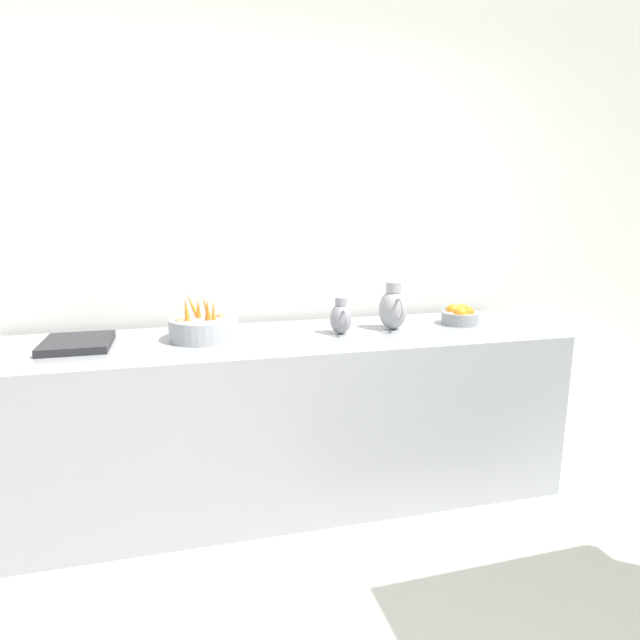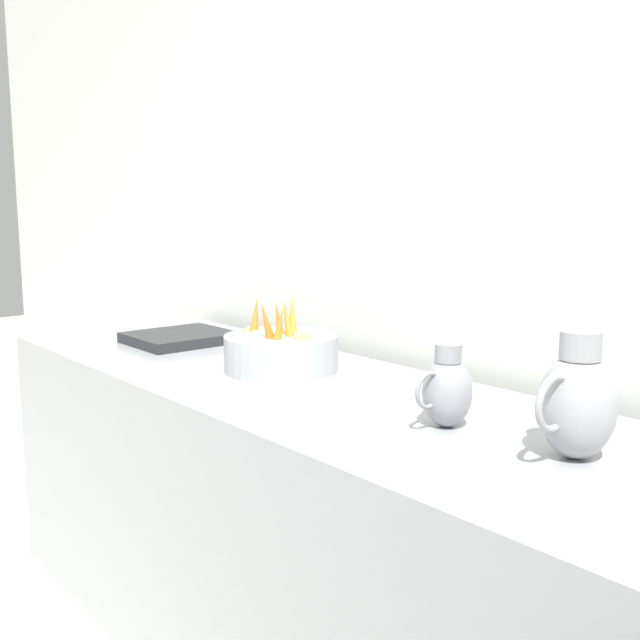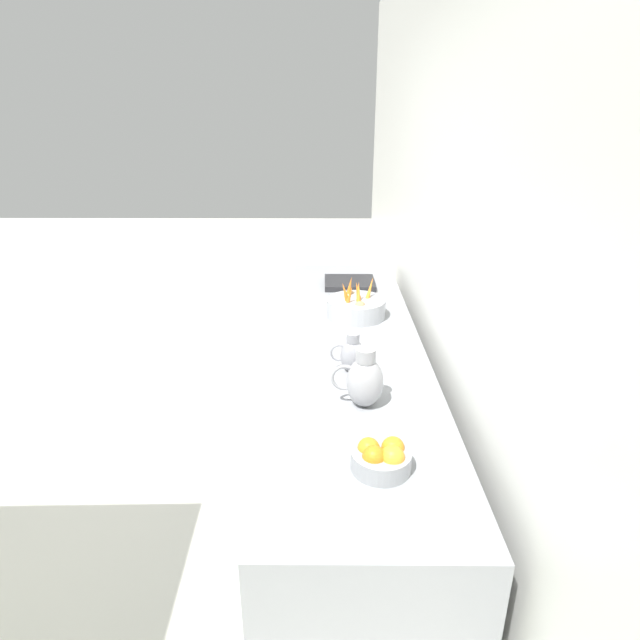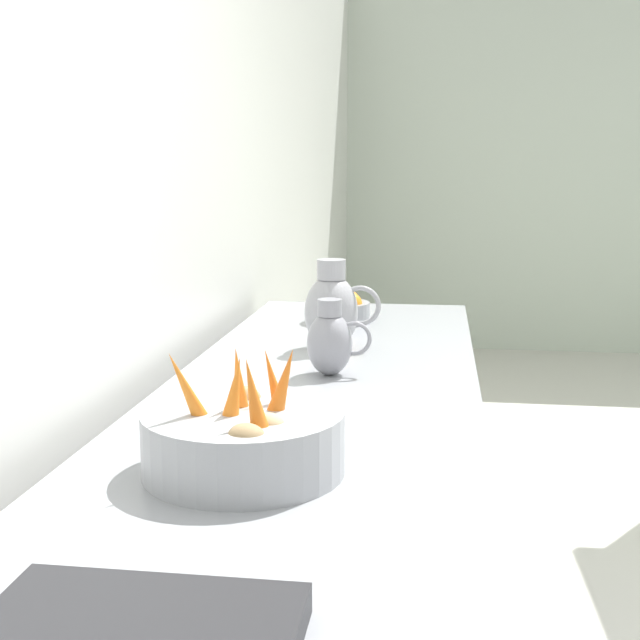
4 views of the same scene
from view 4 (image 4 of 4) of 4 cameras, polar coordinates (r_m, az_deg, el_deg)
name	(u,v)px [view 4 (image 4 of 4)]	position (r m, az deg, el deg)	size (l,w,h in m)	color
tile_wall_left	(154,117)	(2.30, -11.20, 13.35)	(0.10, 8.51, 3.00)	silver
prep_counter	(307,603)	(1.93, -0.92, -18.66)	(0.74, 2.88, 0.87)	gray
vegetable_colander	(244,439)	(1.42, -5.17, -8.02)	(0.34, 0.34, 0.23)	#9EA0A5
orange_bowl	(339,308)	(2.76, 1.27, 0.80)	(0.20, 0.20, 0.11)	gray
metal_pitcher_tall	(332,309)	(2.34, 0.83, 0.74)	(0.21, 0.15, 0.25)	#939399
metal_pitcher_short	(330,341)	(2.06, 0.71, -1.44)	(0.16, 0.11, 0.19)	gray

